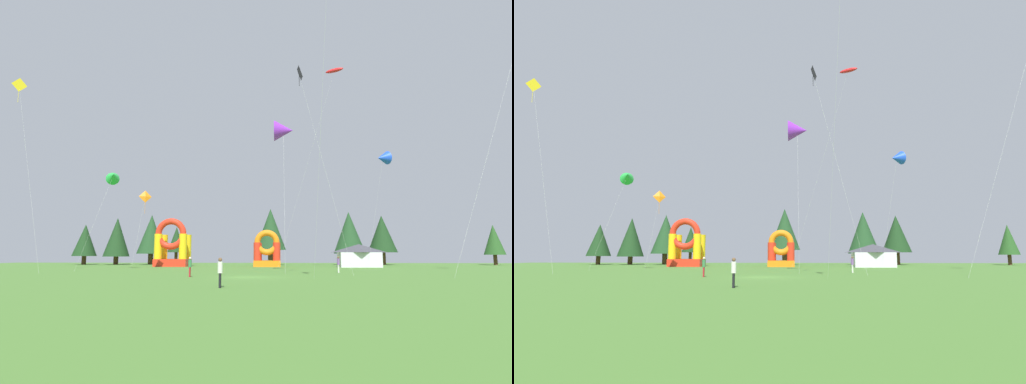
% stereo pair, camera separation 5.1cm
% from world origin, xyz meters
% --- Properties ---
extents(ground_plane, '(120.00, 120.00, 0.00)m').
position_xyz_m(ground_plane, '(0.00, 0.00, 0.00)').
color(ground_plane, '#47752D').
extents(kite_black_diamond, '(5.14, 2.54, 18.91)m').
position_xyz_m(kite_black_diamond, '(4.55, 0.29, 18.22)').
color(kite_black_diamond, black).
rests_on(kite_black_diamond, ground_plane).
extents(kite_purple_delta, '(2.14, 5.38, 17.11)m').
position_xyz_m(kite_purple_delta, '(3.21, 9.73, 15.92)').
color(kite_purple_delta, purple).
rests_on(kite_purple_delta, ground_plane).
extents(kite_yellow_diamond, '(4.52, 0.88, 20.56)m').
position_xyz_m(kite_yellow_diamond, '(-25.41, 5.04, 19.85)').
color(kite_yellow_diamond, yellow).
rests_on(kite_yellow_diamond, ground_plane).
extents(kite_green_delta, '(4.57, 2.78, 12.67)m').
position_xyz_m(kite_green_delta, '(-18.34, 14.19, 11.68)').
color(kite_green_delta, green).
rests_on(kite_green_delta, ground_plane).
extents(kite_orange_diamond, '(2.47, 1.07, 10.48)m').
position_xyz_m(kite_orange_diamond, '(-15.94, 19.84, 9.80)').
color(kite_orange_diamond, orange).
rests_on(kite_orange_diamond, ground_plane).
extents(kite_blue_delta, '(3.15, 5.05, 16.44)m').
position_xyz_m(kite_blue_delta, '(17.31, 21.79, 15.41)').
color(kite_blue_delta, blue).
rests_on(kite_blue_delta, ground_plane).
extents(kite_red_parafoil, '(9.68, 8.53, 28.21)m').
position_xyz_m(kite_red_parafoil, '(10.55, 19.34, 27.52)').
color(kite_red_parafoil, red).
rests_on(kite_red_parafoil, ground_plane).
extents(person_far_side, '(0.30, 0.30, 1.71)m').
position_xyz_m(person_far_side, '(-5.13, 0.13, 1.01)').
color(person_far_side, '#B21E26').
rests_on(person_far_side, ground_plane).
extents(person_midfield, '(0.31, 0.31, 1.74)m').
position_xyz_m(person_midfield, '(-0.82, -11.32, 1.03)').
color(person_midfield, black).
rests_on(person_midfield, ground_plane).
extents(person_near_camera, '(0.40, 0.40, 1.71)m').
position_xyz_m(person_near_camera, '(8.92, 9.20, 1.02)').
color(person_near_camera, silver).
rests_on(person_near_camera, ground_plane).
extents(inflatable_yellow_castle, '(4.21, 4.21, 5.76)m').
position_xyz_m(inflatable_yellow_castle, '(0.66, 30.13, 2.13)').
color(inflatable_yellow_castle, orange).
rests_on(inflatable_yellow_castle, ground_plane).
extents(inflatable_orange_dome, '(5.26, 4.48, 7.68)m').
position_xyz_m(inflatable_orange_dome, '(-14.70, 30.24, 2.90)').
color(inflatable_orange_dome, red).
rests_on(inflatable_orange_dome, ground_plane).
extents(festival_tent, '(6.11, 4.20, 3.49)m').
position_xyz_m(festival_tent, '(14.80, 28.69, 1.75)').
color(festival_tent, silver).
rests_on(festival_tent, ground_plane).
extents(tree_row_0, '(4.58, 4.58, 7.67)m').
position_xyz_m(tree_row_0, '(-34.75, 41.53, 4.61)').
color(tree_row_0, '#4C331E').
rests_on(tree_row_0, ground_plane).
extents(tree_row_1, '(5.00, 5.00, 8.97)m').
position_xyz_m(tree_row_1, '(-28.85, 42.41, 5.22)').
color(tree_row_1, '#4C331E').
rests_on(tree_row_1, ground_plane).
extents(tree_row_2, '(5.49, 5.49, 9.66)m').
position_xyz_m(tree_row_2, '(-22.50, 43.71, 5.83)').
color(tree_row_2, '#4C331E').
rests_on(tree_row_2, ground_plane).
extents(tree_row_3, '(3.22, 3.22, 7.02)m').
position_xyz_m(tree_row_3, '(-16.66, 40.51, 4.62)').
color(tree_row_3, '#4C331E').
rests_on(tree_row_3, ground_plane).
extents(tree_row_4, '(5.75, 5.75, 10.51)m').
position_xyz_m(tree_row_4, '(0.96, 41.99, 6.58)').
color(tree_row_4, '#4C331E').
rests_on(tree_row_4, ground_plane).
extents(tree_row_5, '(5.90, 5.90, 9.95)m').
position_xyz_m(tree_row_5, '(15.79, 43.01, 5.98)').
color(tree_row_5, '#4C331E').
rests_on(tree_row_5, ground_plane).
extents(tree_row_6, '(5.45, 5.45, 9.28)m').
position_xyz_m(tree_row_6, '(22.03, 43.42, 5.75)').
color(tree_row_6, '#4C331E').
rests_on(tree_row_6, ground_plane).
extents(tree_row_7, '(3.63, 3.63, 7.37)m').
position_xyz_m(tree_row_7, '(41.98, 42.44, 4.58)').
color(tree_row_7, '#4C331E').
rests_on(tree_row_7, ground_plane).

